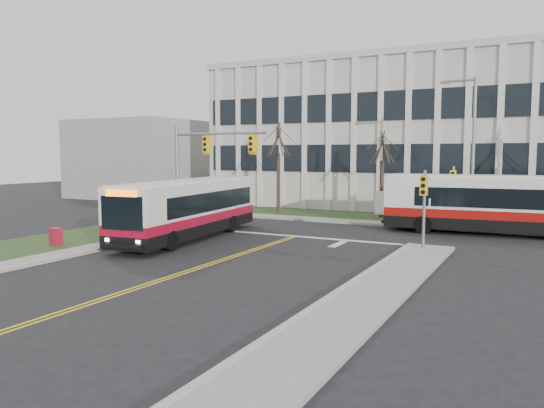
{
  "coord_description": "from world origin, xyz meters",
  "views": [
    {
      "loc": [
        12.25,
        -18.18,
        4.57
      ],
      "look_at": [
        -0.2,
        5.78,
        2.0
      ],
      "focal_mm": 35.0,
      "sensor_mm": 36.0,
      "label": 1
    }
  ],
  "objects": [
    {
      "name": "sidewalk_cross",
      "position": [
        5.0,
        15.2,
        0.07
      ],
      "size": [
        44.0,
        1.6,
        0.14
      ],
      "primitive_type": "cube",
      "color": "#9E9B93",
      "rests_on": "ground"
    },
    {
      "name": "streetlight",
      "position": [
        8.03,
        16.2,
        5.19
      ],
      "size": [
        2.15,
        0.25,
        9.2
      ],
      "color": "slate",
      "rests_on": "ground"
    },
    {
      "name": "building_lawn",
      "position": [
        5.0,
        18.0,
        0.06
      ],
      "size": [
        44.0,
        5.0,
        0.12
      ],
      "primitive_type": "cube",
      "color": "#30471E",
      "rests_on": "ground"
    },
    {
      "name": "ground",
      "position": [
        0.0,
        0.0,
        0.0
      ],
      "size": [
        120.0,
        120.0,
        0.0
      ],
      "primitive_type": "plane",
      "color": "black",
      "rests_on": "ground"
    },
    {
      "name": "bus_cross",
      "position": [
        9.88,
        14.0,
        1.64
      ],
      "size": [
        12.47,
        3.54,
        3.28
      ],
      "primitive_type": null,
      "rotation": [
        0.0,
        0.0,
        -1.5
      ],
      "color": "silver",
      "rests_on": "ground"
    },
    {
      "name": "sidewalk_east",
      "position": [
        7.5,
        -5.0,
        0.07
      ],
      "size": [
        2.0,
        26.0,
        0.14
      ],
      "primitive_type": "cube",
      "color": "#9E9B93",
      "rests_on": "ground"
    },
    {
      "name": "tree_left",
      "position": [
        -6.0,
        18.0,
        5.51
      ],
      "size": [
        1.8,
        1.8,
        7.7
      ],
      "color": "#42352B",
      "rests_on": "ground"
    },
    {
      "name": "signal_pole_near",
      "position": [
        7.2,
        6.9,
        2.5
      ],
      "size": [
        0.34,
        0.39,
        3.8
      ],
      "color": "slate",
      "rests_on": "ground"
    },
    {
      "name": "newspaper_box_red",
      "position": [
        -9.02,
        -0.27,
        0.47
      ],
      "size": [
        0.58,
        0.54,
        0.95
      ],
      "primitive_type": "cube",
      "rotation": [
        0.0,
        0.0,
        -0.2
      ],
      "color": "maroon",
      "rests_on": "ground"
    },
    {
      "name": "office_building",
      "position": [
        5.0,
        30.0,
        6.0
      ],
      "size": [
        40.0,
        16.0,
        12.0
      ],
      "primitive_type": "cube",
      "color": "silver",
      "rests_on": "ground"
    },
    {
      "name": "building_annex",
      "position": [
        -26.0,
        26.0,
        4.0
      ],
      "size": [
        12.0,
        12.0,
        8.0
      ],
      "primitive_type": "cube",
      "color": "#9E9B93",
      "rests_on": "ground"
    },
    {
      "name": "directory_sign",
      "position": [
        2.5,
        17.5,
        1.17
      ],
      "size": [
        1.5,
        0.12,
        2.0
      ],
      "color": "slate",
      "rests_on": "ground"
    },
    {
      "name": "newspaper_box_blue",
      "position": [
        -7.25,
        1.99,
        0.47
      ],
      "size": [
        0.61,
        0.57,
        0.95
      ],
      "primitive_type": "cube",
      "rotation": [
        0.0,
        0.0,
        0.28
      ],
      "color": "navy",
      "rests_on": "ground"
    },
    {
      "name": "mast_arm_signal",
      "position": [
        -5.62,
        7.16,
        4.26
      ],
      "size": [
        6.11,
        0.38,
        6.2
      ],
      "color": "slate",
      "rests_on": "ground"
    },
    {
      "name": "tree_mid",
      "position": [
        2.0,
        18.2,
        4.88
      ],
      "size": [
        1.8,
        1.8,
        6.82
      ],
      "color": "#42352B",
      "rests_on": "ground"
    },
    {
      "name": "signal_pole_far",
      "position": [
        7.2,
        15.4,
        2.5
      ],
      "size": [
        0.34,
        0.39,
        3.8
      ],
      "color": "slate",
      "rests_on": "ground"
    },
    {
      "name": "bus_main",
      "position": [
        -4.83,
        4.95,
        1.54
      ],
      "size": [
        3.73,
        11.75,
        3.08
      ],
      "primitive_type": null,
      "rotation": [
        0.0,
        0.0,
        0.11
      ],
      "color": "silver",
      "rests_on": "ground"
    }
  ]
}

